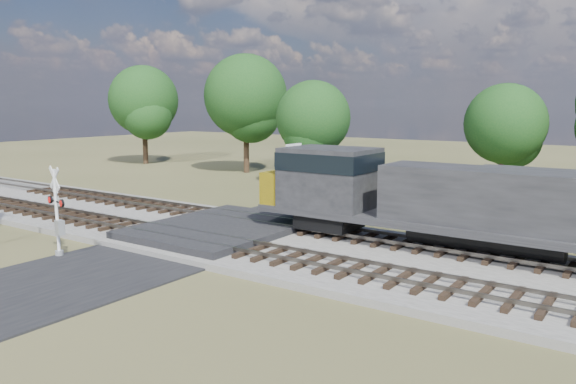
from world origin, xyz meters
The scene contains 10 objects.
ground centered at (0.00, 0.00, 0.00)m, with size 160.00×160.00×0.00m, color #404324.
ballast_bed centered at (10.00, 0.50, 0.15)m, with size 140.00×10.00×0.30m, color gray.
road centered at (0.00, 0.00, 0.04)m, with size 7.00×60.00×0.08m, color black.
crossing_panel centered at (0.00, 0.50, 0.32)m, with size 7.00×9.00×0.62m, color #262628.
track_near centered at (3.12, -2.00, 0.41)m, with size 140.00×2.60×0.33m.
track_far centered at (3.12, 3.00, 0.41)m, with size 140.00×2.60×0.33m.
crossing_signal_near centered at (-3.23, -6.69, 1.70)m, with size 1.63×0.45×4.08m.
crossing_signal_far centered at (3.97, 6.99, 1.83)m, with size 1.77×0.42×4.39m.
equipment_shed centered at (12.58, 9.53, 1.70)m, with size 5.05×5.05×3.36m.
treeline centered at (2.35, 20.82, 6.66)m, with size 80.42×11.40×11.58m.
Camera 1 is at (18.97, -20.86, 6.79)m, focal length 35.00 mm.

